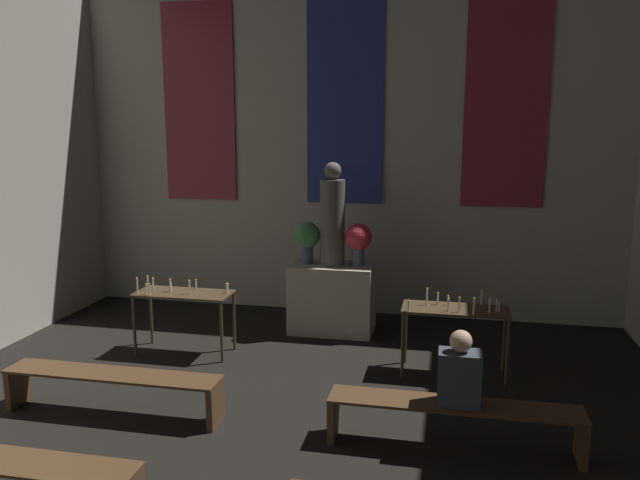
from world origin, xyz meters
TOP-DOWN VIEW (x-y plane):
  - wall_back at (0.00, 10.00)m, footprint 8.07×0.16m
  - altar at (0.00, 9.01)m, footprint 1.11×0.66m
  - statue at (0.00, 9.01)m, footprint 0.32×0.32m
  - flower_vase_left at (-0.35, 9.01)m, footprint 0.35×0.35m
  - flower_vase_right at (0.35, 9.01)m, footprint 0.35×0.35m
  - candle_rack_left at (-1.62, 7.84)m, footprint 1.17×0.49m
  - candle_rack_right at (1.61, 7.84)m, footprint 1.17×0.49m
  - pew_back_left at (-1.60, 6.14)m, footprint 2.14×0.36m
  - pew_back_right at (1.60, 6.14)m, footprint 2.14×0.36m
  - person_seated at (1.64, 6.14)m, footprint 0.36×0.24m

SIDE VIEW (x-z plane):
  - pew_back_left at x=-1.60m, z-range 0.10..0.53m
  - pew_back_right at x=1.60m, z-range 0.10..0.53m
  - altar at x=0.00m, z-range 0.00..0.93m
  - candle_rack_left at x=-1.62m, z-range 0.18..1.14m
  - candle_rack_right at x=1.61m, z-range 0.18..1.15m
  - person_seated at x=1.64m, z-range 0.37..1.03m
  - flower_vase_left at x=-0.35m, z-range 0.99..1.56m
  - flower_vase_right at x=0.35m, z-range 0.99..1.56m
  - statue at x=0.00m, z-range 0.87..2.23m
  - wall_back at x=0.00m, z-range 0.03..5.15m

